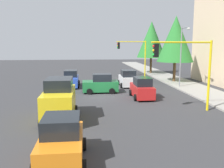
# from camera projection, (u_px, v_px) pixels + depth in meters

# --- Properties ---
(ground_plane) EXTENTS (120.00, 120.00, 0.00)m
(ground_plane) POSITION_uv_depth(u_px,v_px,m) (104.00, 96.00, 23.93)
(ground_plane) COLOR #353538
(sidewalk_kerb) EXTENTS (80.00, 4.00, 0.15)m
(sidewalk_kerb) POSITION_uv_depth(u_px,v_px,m) (187.00, 85.00, 29.94)
(sidewalk_kerb) COLOR gray
(sidewalk_kerb) RESTS_ON ground
(lane_arrow_near) EXTENTS (2.40, 1.10, 1.10)m
(lane_arrow_near) POSITION_uv_depth(u_px,v_px,m) (61.00, 145.00, 12.31)
(lane_arrow_near) COLOR silver
(lane_arrow_near) RESTS_ON ground
(traffic_signal_far_left) EXTENTS (0.36, 4.59, 5.56)m
(traffic_signal_far_left) POSITION_uv_depth(u_px,v_px,m) (134.00, 51.00, 37.66)
(traffic_signal_far_left) COLOR yellow
(traffic_signal_far_left) RESTS_ON ground
(traffic_signal_near_left) EXTENTS (0.36, 4.59, 5.29)m
(traffic_signal_near_left) POSITION_uv_depth(u_px,v_px,m) (186.00, 61.00, 18.05)
(traffic_signal_near_left) COLOR yellow
(traffic_signal_near_left) RESTS_ON ground
(street_lamp_curbside) EXTENTS (2.15, 0.28, 7.00)m
(street_lamp_curbside) POSITION_uv_depth(u_px,v_px,m) (182.00, 50.00, 27.77)
(street_lamp_curbside) COLOR slate
(street_lamp_curbside) RESTS_ON ground
(tree_roadside_mid) EXTENTS (4.73, 4.73, 8.66)m
(tree_roadside_mid) POSITION_uv_depth(u_px,v_px,m) (176.00, 39.00, 31.95)
(tree_roadside_mid) COLOR brown
(tree_roadside_mid) RESTS_ON ground
(tree_roadside_far) EXTENTS (4.83, 4.83, 8.86)m
(tree_roadside_far) POSITION_uv_depth(u_px,v_px,m) (151.00, 40.00, 41.69)
(tree_roadside_far) COLOR brown
(tree_roadside_far) RESTS_ON ground
(delivery_van_yellow) EXTENTS (4.80, 2.22, 2.77)m
(delivery_van_yellow) POSITION_uv_depth(u_px,v_px,m) (59.00, 101.00, 16.31)
(delivery_van_yellow) COLOR yellow
(delivery_van_yellow) RESTS_ON ground
(car_green) EXTENTS (2.12, 3.67, 1.98)m
(car_green) POSITION_uv_depth(u_px,v_px,m) (101.00, 84.00, 25.74)
(car_green) COLOR #1E7238
(car_green) RESTS_ON ground
(car_red) EXTENTS (3.82, 1.93, 1.98)m
(car_red) POSITION_uv_depth(u_px,v_px,m) (142.00, 89.00, 23.08)
(car_red) COLOR red
(car_red) RESTS_ON ground
(car_orange) EXTENTS (3.67, 2.08, 1.98)m
(car_orange) POSITION_uv_depth(u_px,v_px,m) (62.00, 142.00, 10.45)
(car_orange) COLOR orange
(car_orange) RESTS_ON ground
(car_white) EXTENTS (3.74, 2.10, 1.98)m
(car_white) POSITION_uv_depth(u_px,v_px,m) (128.00, 79.00, 29.59)
(car_white) COLOR white
(car_white) RESTS_ON ground
(car_blue) EXTENTS (4.13, 2.01, 1.98)m
(car_blue) POSITION_uv_depth(u_px,v_px,m) (71.00, 79.00, 29.27)
(car_blue) COLOR blue
(car_blue) RESTS_ON ground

